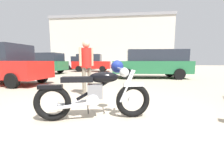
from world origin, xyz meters
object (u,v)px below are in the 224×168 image
Objects in this scene: red_hatchback_near at (46,62)px; silver_sedan_mid at (152,63)px; vintage_motorcycle at (97,92)px; pale_sedan_back at (40,63)px; white_estate_far at (80,63)px; bystander at (86,62)px; dark_sedan_left at (91,63)px; blue_hatchback_right at (4,64)px.

silver_sedan_mid is at bearing -28.22° from red_hatchback_near.
pale_sedan_back is (-6.85, 9.90, 0.45)m from vintage_motorcycle.
bystander is at bearing 98.66° from white_estate_far.
silver_sedan_mid reaches higher than vintage_motorcycle.
dark_sedan_left reaches higher than white_estate_far.
bystander is 0.35× the size of silver_sedan_mid.
red_hatchback_near is (-8.77, 14.45, 0.45)m from vintage_motorcycle.
silver_sedan_mid is 0.98× the size of red_hatchback_near.
bystander is 0.40× the size of blue_hatchback_right.
dark_sedan_left is (-3.05, 13.05, 0.43)m from vintage_motorcycle.
red_hatchback_near is 1.10× the size of white_estate_far.
silver_sedan_mid is (7.17, 3.30, 0.02)m from blue_hatchback_right.
vintage_motorcycle is 6.28m from blue_hatchback_right.
blue_hatchback_right reaches higher than red_hatchback_near.
pale_sedan_back is at bearing -18.89° from silver_sedan_mid.
white_estate_far reaches higher than bystander.
silver_sedan_mid is 13.20m from red_hatchback_near.
dark_sedan_left is (-5.24, 5.95, -0.02)m from silver_sedan_mid.
silver_sedan_mid is 12.01m from white_estate_far.
bystander reaches higher than vintage_motorcycle.
pale_sedan_back is 1.03× the size of silver_sedan_mid.
red_hatchback_near is at bearing 164.87° from dark_sedan_left.
white_estate_far reaches higher than vintage_motorcycle.
blue_hatchback_right is at bearing 114.58° from pale_sedan_back.
red_hatchback_near is (-8.10, 12.54, -0.08)m from bystander.
dark_sedan_left is (-2.37, 11.14, -0.10)m from bystander.
bystander is 14.93m from red_hatchback_near.
blue_hatchback_right reaches higher than vintage_motorcycle.
pale_sedan_back is at bearing 1.30° from bystander.
vintage_motorcycle is at bearing -53.14° from red_hatchback_near.
vintage_motorcycle is at bearing 132.14° from pale_sedan_back.
silver_sedan_mid is at bearing 170.27° from pale_sedan_back.
white_estate_far is at bearing -95.85° from pale_sedan_back.
silver_sedan_mid is 1.08× the size of white_estate_far.
pale_sedan_back is 6.77m from white_estate_far.
vintage_motorcycle is at bearing 71.12° from silver_sedan_mid.
bystander is 5.93m from silver_sedan_mid.
dark_sedan_left reaches higher than pale_sedan_back.
silver_sedan_mid is (9.05, -2.80, 0.00)m from pale_sedan_back.
vintage_motorcycle is 0.52× the size of dark_sedan_left.
red_hatchback_near is (-10.97, 7.35, 0.00)m from silver_sedan_mid.
white_estate_far is at bearing 121.78° from dark_sedan_left.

